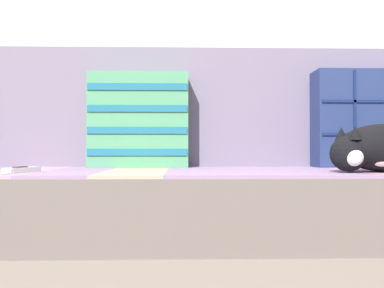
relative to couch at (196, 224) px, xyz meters
The scene contains 7 objects.
wall_behind 1.12m from the couch, 90.00° to the left, with size 6.00×0.06×2.50m.
couch is the anchor object (origin of this frame).
sofa_backrest 0.60m from the couch, 90.00° to the left, with size 2.12×0.14×0.56m.
throw_pillow_quilted 0.91m from the couch, 13.48° to the left, with size 0.46×0.14×0.44m.
throw_pillow_striped 0.53m from the couch, 143.53° to the left, with size 0.44×0.14×0.42m.
sleeping_cat 0.74m from the couch, 16.23° to the right, with size 0.45×0.32×0.17m.
game_remote_far 0.68m from the couch, 160.76° to the right, with size 0.09×0.20×0.02m.
Camera 1 is at (-0.05, -1.34, 0.51)m, focal length 35.00 mm.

